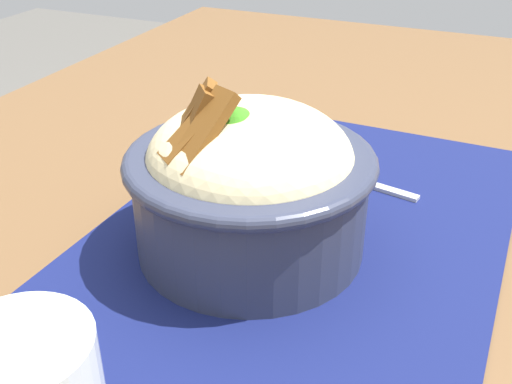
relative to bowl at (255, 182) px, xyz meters
The scene contains 4 objects.
table 0.13m from the bowl, ahead, with size 1.37×0.86×0.71m.
placemat 0.08m from the bowl, 32.29° to the right, with size 0.46×0.31×0.00m, color #11194C.
bowl is the anchor object (origin of this frame).
fork 0.15m from the bowl, 13.90° to the right, with size 0.04×0.13×0.00m.
Camera 1 is at (-0.41, -0.16, 0.99)m, focal length 43.03 mm.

